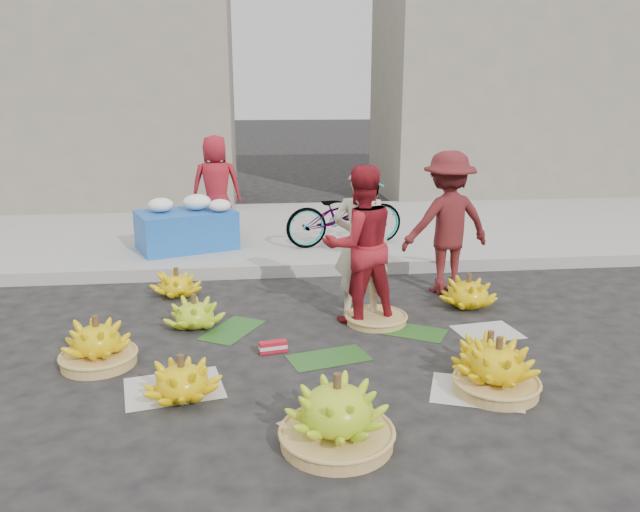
{
  "coord_description": "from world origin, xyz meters",
  "views": [
    {
      "loc": [
        -0.69,
        -4.87,
        2.14
      ],
      "look_at": [
        -0.1,
        0.43,
        0.7
      ],
      "focal_mm": 35.0,
      "sensor_mm": 36.0,
      "label": 1
    }
  ],
  "objects": [
    {
      "name": "ground",
      "position": [
        0.0,
        0.0,
        0.0
      ],
      "size": [
        80.0,
        80.0,
        0.0
      ],
      "primitive_type": "plane",
      "color": "black",
      "rests_on": "ground"
    },
    {
      "name": "curb",
      "position": [
        0.0,
        2.2,
        0.07
      ],
      "size": [
        40.0,
        0.25,
        0.15
      ],
      "primitive_type": "cube",
      "color": "#97958F",
      "rests_on": "ground"
    },
    {
      "name": "sidewalk",
      "position": [
        0.0,
        4.3,
        0.06
      ],
      "size": [
        40.0,
        4.0,
        0.12
      ],
      "primitive_type": "cube",
      "color": "#97958F",
      "rests_on": "ground"
    },
    {
      "name": "building_left",
      "position": [
        -4.0,
        7.2,
        2.0
      ],
      "size": [
        6.0,
        3.0,
        4.0
      ],
      "primitive_type": "cube",
      "color": "gray",
      "rests_on": "sidewalk"
    },
    {
      "name": "building_right",
      "position": [
        4.5,
        7.7,
        2.5
      ],
      "size": [
        5.0,
        3.0,
        5.0
      ],
      "primitive_type": "cube",
      "color": "gray",
      "rests_on": "sidewalk"
    },
    {
      "name": "newspaper_scatter",
      "position": [
        0.0,
        -0.8,
        0.0
      ],
      "size": [
        3.2,
        1.8,
        0.0
      ],
      "primitive_type": null,
      "color": "beige",
      "rests_on": "ground"
    },
    {
      "name": "banana_leaves",
      "position": [
        -0.1,
        0.2,
        0.0
      ],
      "size": [
        2.0,
        1.0,
        0.0
      ],
      "primitive_type": null,
      "color": "#1D4B19",
      "rests_on": "ground"
    },
    {
      "name": "banana_bunch_0",
      "position": [
        -1.94,
        -0.12,
        0.17
      ],
      "size": [
        0.58,
        0.58,
        0.41
      ],
      "rotation": [
        0.0,
        0.0,
        0.09
      ],
      "color": "#AF8949",
      "rests_on": "ground"
    },
    {
      "name": "banana_bunch_1",
      "position": [
        -1.22,
        -0.75,
        0.14
      ],
      "size": [
        0.61,
        0.61,
        0.33
      ],
      "rotation": [
        0.0,
        0.0,
        0.22
      ],
      "color": "yellow",
      "rests_on": "ground"
    },
    {
      "name": "banana_bunch_2",
      "position": [
        -0.21,
        -1.47,
        0.21
      ],
      "size": [
        0.7,
        0.7,
        0.48
      ],
      "rotation": [
        0.0,
        0.0,
        0.07
      ],
      "color": "#AF8949",
      "rests_on": "ground"
    },
    {
      "name": "banana_bunch_3",
      "position": [
        1.04,
        -0.92,
        0.18
      ],
      "size": [
        0.69,
        0.69,
        0.43
      ],
      "rotation": [
        0.0,
        0.0,
        -0.39
      ],
      "color": "#AF8949",
      "rests_on": "ground"
    },
    {
      "name": "banana_bunch_4",
      "position": [
        1.08,
        -0.66,
        0.16
      ],
      "size": [
        0.74,
        0.74,
        0.37
      ],
      "rotation": [
        0.0,
        0.0,
        0.32
      ],
      "color": "yellow",
      "rests_on": "ground"
    },
    {
      "name": "banana_bunch_5",
      "position": [
        1.45,
        0.87,
        0.16
      ],
      "size": [
        0.67,
        0.67,
        0.36
      ],
      "rotation": [
        0.0,
        0.0,
        0.21
      ],
      "color": "yellow",
      "rests_on": "ground"
    },
    {
      "name": "banana_bunch_6",
      "position": [
        -1.25,
        0.62,
        0.14
      ],
      "size": [
        0.59,
        0.59,
        0.32
      ],
      "rotation": [
        0.0,
        0.0,
        -0.24
      ],
      "color": "#8CBC1A",
      "rests_on": "ground"
    },
    {
      "name": "banana_bunch_7",
      "position": [
        -1.51,
        1.55,
        0.13
      ],
      "size": [
        0.53,
        0.53,
        0.31
      ],
      "rotation": [
        0.0,
        0.0,
        -0.12
      ],
      "color": "yellow",
      "rests_on": "ground"
    },
    {
      "name": "basket_spare",
      "position": [
        0.44,
        0.55,
        0.03
      ],
      "size": [
        0.65,
        0.65,
        0.07
      ],
      "primitive_type": "cylinder",
      "rotation": [
        0.0,
        0.0,
        -0.16
      ],
      "color": "#AF8949",
      "rests_on": "ground"
    },
    {
      "name": "incense_stack",
      "position": [
        -0.55,
        -0.04,
        0.05
      ],
      "size": [
        0.24,
        0.12,
        0.1
      ],
      "primitive_type": "cube",
      "rotation": [
        0.0,
        0.0,
        0.19
      ],
      "color": "red",
      "rests_on": "ground"
    },
    {
      "name": "vendor_cream",
      "position": [
        0.32,
        0.75,
        0.72
      ],
      "size": [
        0.61,
        0.48,
        1.45
      ],
      "primitive_type": "imported",
      "rotation": [
        0.0,
        0.0,
        2.85
      ],
      "color": "beige",
      "rests_on": "ground"
    },
    {
      "name": "vendor_red",
      "position": [
        0.29,
        0.64,
        0.74
      ],
      "size": [
        0.82,
        0.7,
        1.48
      ],
      "primitive_type": "imported",
      "rotation": [
        0.0,
        0.0,
        3.35
      ],
      "color": "#A81921",
      "rests_on": "ground"
    },
    {
      "name": "man_striped",
      "position": [
        1.36,
        1.4,
        0.76
      ],
      "size": [
        1.07,
        0.73,
        1.52
      ],
      "primitive_type": "imported",
      "rotation": [
        0.0,
        0.0,
        3.32
      ],
      "color": "maroon",
      "rests_on": "ground"
    },
    {
      "name": "flower_table",
      "position": [
        -1.53,
        3.13,
        0.41
      ],
      "size": [
        1.38,
        1.12,
        0.69
      ],
      "rotation": [
        0.0,
        0.0,
        0.37
      ],
      "color": "#1B55B1",
      "rests_on": "sidewalk"
    },
    {
      "name": "grey_bucket",
      "position": [
        -1.98,
        3.07,
        0.28
      ],
      "size": [
        0.29,
        0.29,
        0.32
      ],
      "primitive_type": "cylinder",
      "color": "slate",
      "rests_on": "sidewalk"
    },
    {
      "name": "flower_vendor",
      "position": [
        -1.18,
        3.88,
        0.82
      ],
      "size": [
        0.72,
        0.5,
        1.41
      ],
      "primitive_type": "imported",
      "rotation": [
        0.0,
        0.0,
        3.21
      ],
      "color": "#A81921",
      "rests_on": "sidewalk"
    },
    {
      "name": "bicycle",
      "position": [
        0.52,
        3.09,
        0.54
      ],
      "size": [
        0.82,
        1.66,
        0.83
      ],
      "primitive_type": "imported",
      "rotation": [
        0.0,
        0.0,
        1.75
      ],
      "color": "gray",
      "rests_on": "sidewalk"
    }
  ]
}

